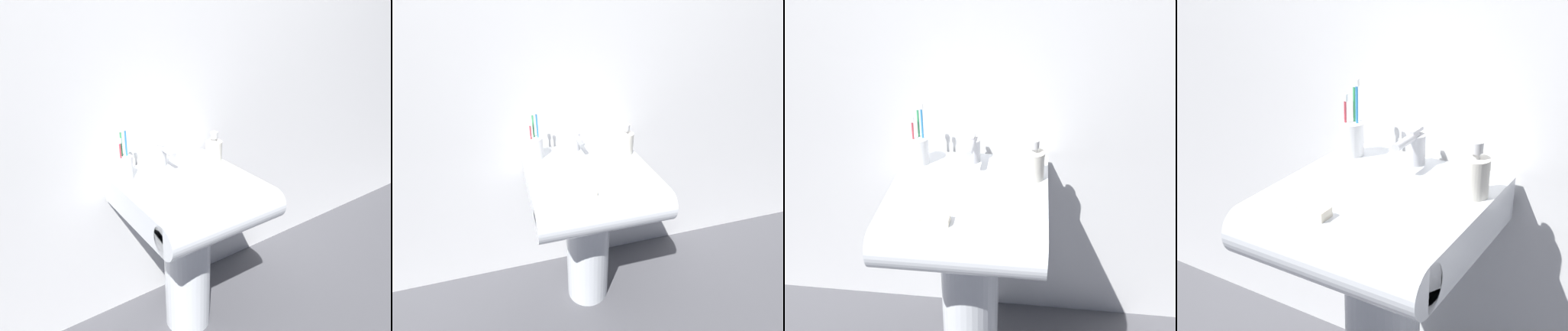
# 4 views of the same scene
# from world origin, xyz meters

# --- Properties ---
(ground_plane) EXTENTS (6.00, 6.00, 0.00)m
(ground_plane) POSITION_xyz_m (0.00, 0.00, 0.00)
(ground_plane) COLOR #4C4C51
(ground_plane) RESTS_ON ground
(wall_back) EXTENTS (5.00, 0.05, 2.40)m
(wall_back) POSITION_xyz_m (0.00, 0.29, 1.20)
(wall_back) COLOR white
(wall_back) RESTS_ON ground
(sink_pedestal) EXTENTS (0.20, 0.20, 0.61)m
(sink_pedestal) POSITION_xyz_m (0.00, 0.00, 0.31)
(sink_pedestal) COLOR white
(sink_pedestal) RESTS_ON ground
(sink_basin) EXTENTS (0.50, 0.55, 0.12)m
(sink_basin) POSITION_xyz_m (0.00, -0.05, 0.67)
(sink_basin) COLOR white
(sink_basin) RESTS_ON sink_pedestal
(faucet) EXTENTS (0.05, 0.14, 0.10)m
(faucet) POSITION_xyz_m (-0.01, 0.18, 0.79)
(faucet) COLOR #B7B7BC
(faucet) RESTS_ON sink_basin
(toothbrush_cup) EXTENTS (0.07, 0.07, 0.22)m
(toothbrush_cup) POSITION_xyz_m (-0.19, 0.15, 0.79)
(toothbrush_cup) COLOR white
(toothbrush_cup) RESTS_ON sink_basin
(soap_bottle) EXTENTS (0.07, 0.07, 0.14)m
(soap_bottle) POSITION_xyz_m (0.20, 0.09, 0.79)
(soap_bottle) COLOR silver
(soap_bottle) RESTS_ON sink_basin
(bar_soap) EXTENTS (0.08, 0.04, 0.02)m
(bar_soap) POSITION_xyz_m (-0.07, -0.20, 0.75)
(bar_soap) COLOR silver
(bar_soap) RESTS_ON sink_basin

